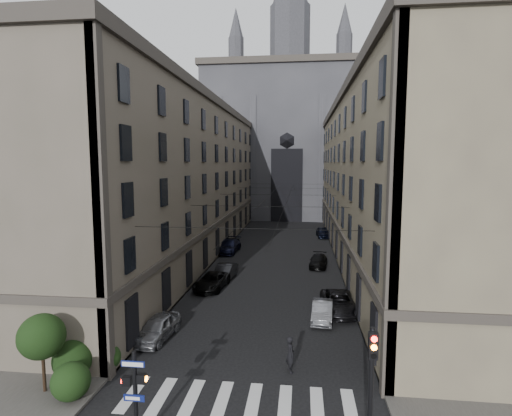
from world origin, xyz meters
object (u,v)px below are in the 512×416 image
at_px(car_left_near, 158,328).
at_px(car_right_midfar, 318,261).
at_px(pedestrian_signal_left, 135,392).
at_px(car_left_midfar, 212,281).
at_px(car_left_far, 229,246).
at_px(traffic_light_right, 371,377).
at_px(car_left_midnear, 225,272).
at_px(car_right_near, 322,311).
at_px(gothic_tower, 289,133).
at_px(car_right_far, 323,232).
at_px(car_right_midnear, 339,303).
at_px(pedestrian, 290,354).

relative_size(car_left_near, car_right_midfar, 0.99).
height_order(pedestrian_signal_left, car_left_midfar, pedestrian_signal_left).
height_order(pedestrian_signal_left, car_left_far, pedestrian_signal_left).
height_order(traffic_light_right, car_left_midnear, traffic_light_right).
bearing_deg(car_left_near, car_left_far, 96.21).
height_order(car_left_far, car_right_near, car_left_far).
relative_size(pedestrian_signal_left, car_left_midfar, 0.80).
xyz_separation_m(gothic_tower, car_right_far, (6.20, -26.77, -17.03)).
relative_size(pedestrian_signal_left, car_right_midnear, 0.75).
relative_size(car_left_near, car_right_near, 1.07).
relative_size(car_left_near, car_right_far, 0.97).
height_order(car_right_near, car_right_midnear, car_right_midnear).
xyz_separation_m(traffic_light_right, pedestrian, (-3.19, 6.08, -2.30)).
bearing_deg(traffic_light_right, car_left_near, 142.12).
xyz_separation_m(pedestrian_signal_left, car_right_far, (9.71, 46.69, -1.55)).
relative_size(gothic_tower, car_right_midnear, 10.91).
distance_m(gothic_tower, pedestrian_signal_left, 75.15).
distance_m(pedestrian_signal_left, pedestrian, 8.89).
bearing_deg(car_right_midnear, car_right_midfar, 91.45).
bearing_deg(car_left_far, pedestrian, -70.04).
bearing_deg(car_right_near, car_left_far, 121.77).
distance_m(car_left_midfar, car_right_far, 28.87).
distance_m(traffic_light_right, car_right_midfar, 28.65).
relative_size(car_right_near, car_right_midfar, 0.93).
distance_m(traffic_light_right, car_left_far, 36.47).
bearing_deg(traffic_light_right, car_right_far, 89.26).
xyz_separation_m(traffic_light_right, car_right_midnear, (0.20, 15.23, -2.55)).
distance_m(traffic_light_right, car_left_midfar, 22.53).
height_order(traffic_light_right, car_right_midnear, traffic_light_right).
bearing_deg(gothic_tower, car_right_midnear, -84.27).
distance_m(pedestrian_signal_left, car_right_midnear, 18.29).
bearing_deg(pedestrian_signal_left, car_right_midfar, 73.95).
distance_m(pedestrian_signal_left, car_left_near, 10.09).
height_order(car_right_midnear, pedestrian, pedestrian).
bearing_deg(car_right_midnear, traffic_light_right, -93.60).
height_order(car_left_midfar, car_left_far, car_left_far).
relative_size(car_left_midnear, car_right_midnear, 0.85).
distance_m(car_left_midfar, car_left_far, 14.78).
distance_m(pedestrian_signal_left, car_right_near, 16.16).
height_order(gothic_tower, pedestrian, gothic_tower).
relative_size(car_left_midfar, car_right_midfar, 1.13).
xyz_separation_m(pedestrian_signal_left, car_left_near, (-2.69, 9.60, -1.58)).
relative_size(pedestrian_signal_left, car_right_near, 0.98).
relative_size(car_left_midnear, car_left_far, 0.79).
xyz_separation_m(traffic_light_right, car_left_near, (-11.80, 9.18, -2.54)).
relative_size(car_right_midfar, car_right_far, 0.98).
distance_m(traffic_light_right, car_right_near, 13.82).
bearing_deg(gothic_tower, pedestrian, -87.94).
height_order(gothic_tower, car_right_far, gothic_tower).
height_order(car_left_far, pedestrian, pedestrian).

